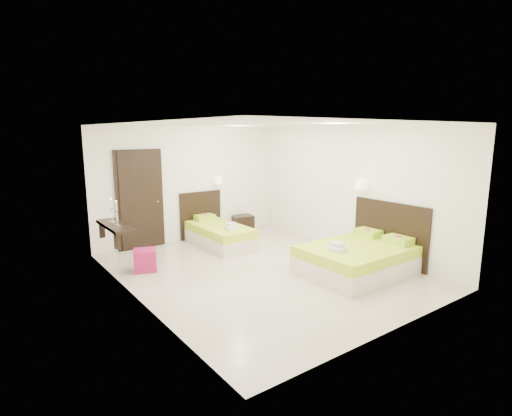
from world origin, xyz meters
TOP-DOWN VIEW (x-y plane):
  - floor at (0.00, 0.00)m, footprint 5.50×5.50m
  - bed_single at (0.25, 1.94)m, footprint 1.06×1.77m
  - bed_double at (1.38, -1.08)m, footprint 1.90×1.62m
  - nightstand at (1.33, 2.56)m, footprint 0.56×0.52m
  - ottoman at (-1.69, 1.25)m, footprint 0.50×0.50m
  - door at (-1.20, 2.70)m, footprint 1.02×0.15m
  - console_shelf at (-2.08, 1.60)m, footprint 0.35×1.20m

SIDE VIEW (x-z plane):
  - floor at x=0.00m, z-range 0.00..0.00m
  - ottoman at x=-1.69m, z-range 0.00..0.39m
  - nightstand at x=1.33m, z-range 0.00..0.43m
  - bed_single at x=0.25m, z-range -0.46..1.00m
  - bed_double at x=1.38m, z-range -0.50..1.07m
  - console_shelf at x=-2.08m, z-range 0.42..1.21m
  - door at x=-1.20m, z-range -0.02..2.12m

